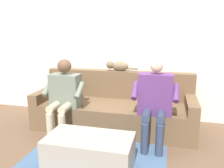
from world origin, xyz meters
TOP-DOWN VIEW (x-y plane):
  - ground_plane at (0.00, 0.60)m, footprint 8.00×8.00m
  - back_wall at (0.00, -0.71)m, footprint 5.41×0.06m
  - couch at (0.00, -0.16)m, footprint 2.47×0.89m
  - coffee_table at (0.00, 1.05)m, footprint 0.96×0.53m
  - person_left_seated at (-0.66, 0.30)m, footprint 0.60×0.53m
  - person_right_seated at (0.66, 0.28)m, footprint 0.58×0.53m
  - cat_on_backrest at (0.02, -0.44)m, footprint 0.53×0.13m
  - remote_white at (0.09, 0.90)m, footprint 0.15×0.08m
  - floor_rug at (0.00, 0.92)m, footprint 1.69×1.50m

SIDE VIEW (x-z plane):
  - ground_plane at x=0.00m, z-range 0.00..0.00m
  - floor_rug at x=0.00m, z-range 0.00..0.01m
  - coffee_table at x=0.00m, z-range 0.00..0.37m
  - couch at x=0.00m, z-range -0.14..0.73m
  - remote_white at x=0.09m, z-range 0.37..0.40m
  - person_right_seated at x=0.66m, z-range 0.07..1.18m
  - person_left_seated at x=-0.66m, z-range 0.06..1.21m
  - cat_on_backrest at x=0.02m, z-range 0.86..1.03m
  - back_wall at x=0.00m, z-range 0.00..2.73m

